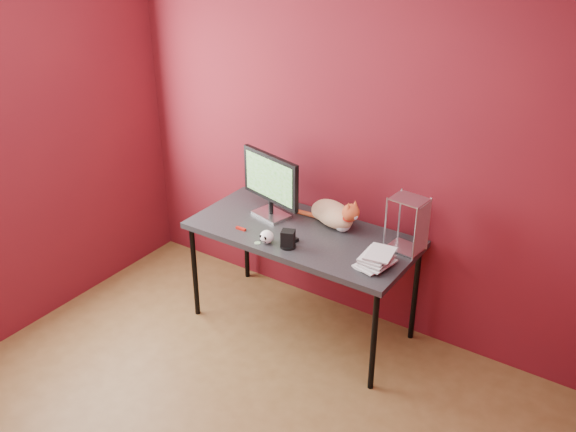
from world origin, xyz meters
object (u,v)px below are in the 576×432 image
Objects in this scene: desk at (302,238)px; cat at (333,214)px; monitor at (271,182)px; skull_mug at (267,237)px; speaker at (288,240)px; book_stack at (371,182)px.

cat is at bearing 57.48° from desk.
skull_mug is at bearing -44.61° from monitor.
skull_mug is at bearing -112.88° from desk.
desk is 13.05× the size of speaker.
desk is at bearing 72.08° from skull_mug.
skull_mug is at bearing -166.61° from book_stack.
speaker reaches higher than desk.
book_stack is at bearing 18.36° from skull_mug.
desk is 1.44× the size of book_stack.
monitor is 0.98× the size of cat.
skull_mug is at bearing -96.63° from cat.
cat is 5.81× the size of skull_mug.
desk is at bearing -101.92° from cat.
desk is 16.81× the size of skull_mug.
book_stack is (0.63, 0.15, 0.48)m from skull_mug.
skull_mug is 0.14m from speaker.
skull_mug is (0.20, -0.33, -0.21)m from monitor.
monitor is 0.49× the size of book_stack.
cat is (0.12, 0.19, 0.14)m from desk.
monitor is 0.43m from skull_mug.
cat is at bearing 67.74° from skull_mug.
book_stack is (0.82, -0.18, 0.27)m from monitor.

